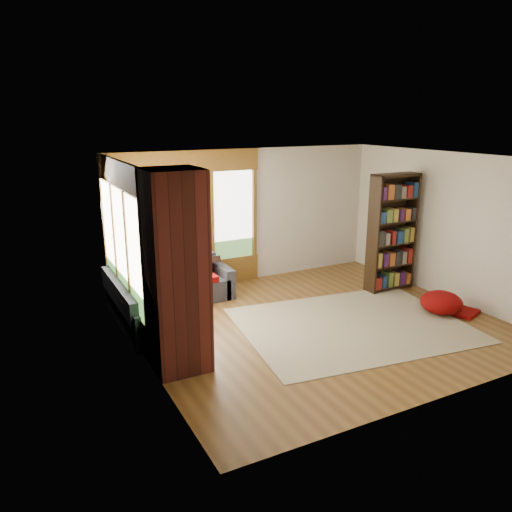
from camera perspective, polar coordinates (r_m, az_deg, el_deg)
name	(u,v)px	position (r m, az deg, el deg)	size (l,w,h in m)	color
floor	(316,323)	(8.10, 6.92, -7.62)	(5.50, 5.50, 0.00)	brown
ceiling	(322,158)	(7.46, 7.59, 11.03)	(5.50, 5.50, 0.00)	white
wall_back	(247,216)	(9.78, -1.06, 4.59)	(5.50, 0.04, 2.60)	silver
wall_front	(448,295)	(5.89, 21.10, -4.19)	(5.50, 0.04, 2.60)	silver
wall_left	(141,269)	(6.57, -13.00, -1.46)	(0.04, 5.00, 2.60)	silver
wall_right	(448,227)	(9.48, 21.13, 3.15)	(0.04, 5.00, 2.60)	silver
windows_back	(189,219)	(9.29, -7.65, 4.16)	(2.82, 0.10, 1.90)	brown
windows_left	(122,244)	(7.69, -15.08, 1.31)	(0.10, 2.62, 1.90)	brown
roller_blind	(110,209)	(8.41, -16.33, 5.22)	(0.03, 0.72, 0.90)	#6E8D50
brick_chimney	(176,273)	(6.34, -9.13, -1.88)	(0.70, 0.70, 2.60)	#471914
sectional_sofa	(165,292)	(8.64, -10.35, -4.08)	(2.20, 2.20, 0.80)	#2A2B32
area_rug	(352,325)	(8.10, 10.90, -7.74)	(3.46, 2.65, 0.01)	beige
bookshelf	(392,233)	(9.59, 15.30, 2.57)	(0.94, 0.31, 2.19)	black
pouf	(441,302)	(8.92, 20.43, -4.92)	(0.69, 0.69, 0.37)	#7F0705
dog_tan	(170,261)	(8.53, -9.84, -0.62)	(1.13, 1.15, 0.57)	olive
dog_brindle	(171,277)	(7.90, -9.64, -2.34)	(0.89, 0.97, 0.47)	#3C291F
throw_pillows	(163,262)	(8.63, -10.57, -0.68)	(1.98, 1.68, 0.45)	black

